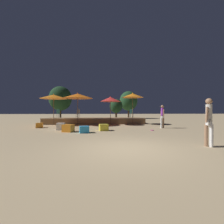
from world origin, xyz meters
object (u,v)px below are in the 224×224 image
object	(u,v)px
patio_umbrella_2	(78,96)
background_tree_1	(60,99)
frisbee_disc	(152,130)
cube_seat_4	(84,129)
bistro_chair_1	(132,112)
patio_umbrella_1	(133,95)
cube_seat_0	(39,125)
bistro_chair_0	(78,113)
patio_umbrella_3	(54,97)
cube_seat_2	(68,128)
background_tree_0	(116,106)
background_tree_2	(129,101)
cube_seat_3	(61,126)
patio_umbrella_0	(110,99)
cube_seat_1	(104,127)
person_1	(162,115)
bistro_chair_2	(59,113)
person_0	(209,120)

from	to	relation	value
patio_umbrella_2	background_tree_1	distance (m)	10.65
frisbee_disc	cube_seat_4	bearing A→B (deg)	-170.99
cube_seat_4	bistro_chair_1	world-z (taller)	bistro_chair_1
patio_umbrella_1	cube_seat_0	world-z (taller)	patio_umbrella_1
bistro_chair_0	cube_seat_0	bearing A→B (deg)	-111.81
patio_umbrella_3	frisbee_disc	distance (m)	9.84
cube_seat_2	cube_seat_4	xyz separation A→B (m)	(1.08, -0.50, -0.03)
patio_umbrella_1	background_tree_0	distance (m)	6.72
background_tree_2	patio_umbrella_1	bearing A→B (deg)	-98.67
cube_seat_3	bistro_chair_1	world-z (taller)	bistro_chair_1
patio_umbrella_2	bistro_chair_1	xyz separation A→B (m)	(5.61, 1.53, -1.62)
patio_umbrella_2	background_tree_0	distance (m)	8.43
cube_seat_3	background_tree_1	distance (m)	14.09
patio_umbrella_0	bistro_chair_1	bearing A→B (deg)	31.36
cube_seat_1	cube_seat_2	size ratio (longest dim) A/B	0.89
patio_umbrella_3	background_tree_2	bearing A→B (deg)	50.77
patio_umbrella_0	cube_seat_1	bearing A→B (deg)	-100.14
background_tree_0	cube_seat_3	bearing A→B (deg)	-116.05
patio_umbrella_3	background_tree_1	bearing A→B (deg)	100.92
person_1	bistro_chair_0	size ratio (longest dim) A/B	2.05
patio_umbrella_3	bistro_chair_1	size ratio (longest dim) A/B	3.38
bistro_chair_2	frisbee_disc	bearing A→B (deg)	157.56
bistro_chair_0	background_tree_0	world-z (taller)	background_tree_0
patio_umbrella_2	cube_seat_0	xyz separation A→B (m)	(-2.78, -2.07, -2.63)
patio_umbrella_2	patio_umbrella_1	bearing A→B (deg)	5.25
bistro_chair_2	cube_seat_4	bearing A→B (deg)	130.51
patio_umbrella_2	patio_umbrella_0	bearing A→B (deg)	0.83
background_tree_0	background_tree_1	xyz separation A→B (m)	(-8.68, 2.69, 1.27)
cube_seat_0	background_tree_1	size ratio (longest dim) A/B	0.12
cube_seat_4	bistro_chair_2	distance (m)	7.39
background_tree_0	background_tree_2	size ratio (longest dim) A/B	0.63
cube_seat_3	person_1	xyz separation A→B (m)	(7.84, 0.43, 0.78)
patio_umbrella_3	cube_seat_1	size ratio (longest dim) A/B	4.42
background_tree_1	bistro_chair_2	bearing A→B (deg)	-76.60
person_1	patio_umbrella_3	bearing A→B (deg)	-29.19
patio_umbrella_0	cube_seat_1	xyz separation A→B (m)	(-0.76, -4.27, -2.30)
patio_umbrella_0	background_tree_2	world-z (taller)	background_tree_2
patio_umbrella_1	cube_seat_2	world-z (taller)	patio_umbrella_1
cube_seat_4	bistro_chair_2	bearing A→B (deg)	117.19
patio_umbrella_1	patio_umbrella_2	size ratio (longest dim) A/B	1.04
patio_umbrella_0	cube_seat_1	size ratio (longest dim) A/B	4.11
cube_seat_2	bistro_chair_2	distance (m)	6.49
patio_umbrella_3	person_0	world-z (taller)	patio_umbrella_3
patio_umbrella_0	patio_umbrella_3	bearing A→B (deg)	177.45
cube_seat_0	bistro_chair_0	bearing A→B (deg)	54.43
cube_seat_2	bistro_chair_2	world-z (taller)	bistro_chair_2
cube_seat_2	background_tree_1	bearing A→B (deg)	106.48
background_tree_1	cube_seat_4	bearing A→B (deg)	-70.28
background_tree_0	person_1	bearing A→B (deg)	-75.37
frisbee_disc	background_tree_0	world-z (taller)	background_tree_0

